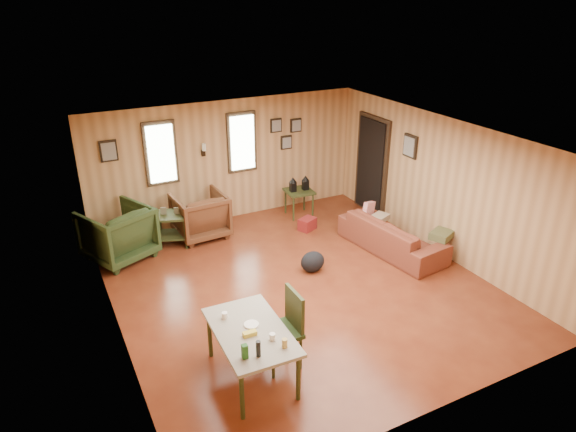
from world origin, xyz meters
name	(u,v)px	position (x,y,z in m)	size (l,w,h in m)	color
room	(301,208)	(0.17, 0.27, 1.21)	(5.54, 6.04, 2.44)	brown
sofa	(392,230)	(2.03, 0.30, 0.40)	(2.04, 0.60, 0.80)	brown
recliner_brown	(200,213)	(-0.81, 2.42, 0.47)	(0.91, 0.85, 0.94)	#552F19
recliner_green	(117,231)	(-2.34, 2.22, 0.52)	(1.01, 0.94, 1.04)	#273919
end_table	(172,224)	(-1.38, 2.32, 0.41)	(0.73, 0.70, 0.74)	#323C1A
side_table	(299,189)	(1.29, 2.42, 0.58)	(0.57, 0.57, 0.85)	#323C1A
cooler	(307,224)	(1.11, 1.74, 0.12)	(0.40, 0.35, 0.24)	maroon
backpack	(313,262)	(0.41, 0.30, 0.18)	(0.49, 0.42, 0.36)	black
sofa_pillows	(406,224)	(2.28, 0.24, 0.50)	(0.99, 1.63, 0.34)	#4D4F2C
dining_table	(251,335)	(-1.50, -1.58, 0.62)	(0.85, 1.36, 0.88)	gray
dining_chair	(286,325)	(-1.02, -1.52, 0.57)	(0.46, 0.46, 1.01)	#273919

